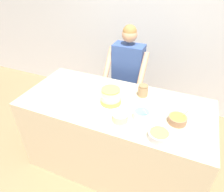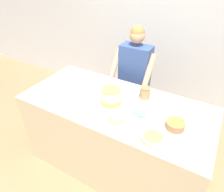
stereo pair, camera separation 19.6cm
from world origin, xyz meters
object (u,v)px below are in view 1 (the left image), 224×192
at_px(ceramic_plate, 74,94).
at_px(drinking_glass, 73,103).
at_px(frosting_bowl_pink, 120,117).
at_px(cake, 111,97).
at_px(frosting_bowl_blue, 142,115).
at_px(stoneware_jar, 143,91).
at_px(frosting_bowl_orange, 177,119).
at_px(person_baker, 128,73).
at_px(frosting_bowl_yellow, 159,135).

bearing_deg(ceramic_plate, drinking_glass, -59.18).
distance_m(frosting_bowl_pink, ceramic_plate, 0.65).
bearing_deg(cake, frosting_bowl_blue, -16.22).
height_order(frosting_bowl_blue, drinking_glass, frosting_bowl_blue).
bearing_deg(cake, ceramic_plate, -178.76).
height_order(cake, stoneware_jar, cake).
relative_size(frosting_bowl_pink, frosting_bowl_orange, 1.17).
xyz_separation_m(cake, frosting_bowl_pink, (0.18, -0.21, -0.03)).
bearing_deg(stoneware_jar, drinking_glass, -138.72).
bearing_deg(stoneware_jar, frosting_bowl_pink, -99.24).
xyz_separation_m(person_baker, cake, (0.08, -0.76, 0.10)).
height_order(frosting_bowl_orange, drinking_glass, frosting_bowl_orange).
distance_m(frosting_bowl_orange, frosting_bowl_yellow, 0.28).
height_order(cake, drinking_glass, cake).
distance_m(cake, ceramic_plate, 0.44).
xyz_separation_m(frosting_bowl_blue, drinking_glass, (-0.66, -0.13, 0.03)).
bearing_deg(person_baker, frosting_bowl_blue, -63.22).
bearing_deg(person_baker, frosting_bowl_orange, -46.93).
bearing_deg(ceramic_plate, person_baker, 65.60).
relative_size(cake, frosting_bowl_yellow, 1.93).
relative_size(frosting_bowl_orange, stoneware_jar, 1.30).
xyz_separation_m(frosting_bowl_yellow, ceramic_plate, (-0.98, 0.28, -0.03)).
distance_m(person_baker, stoneware_jar, 0.61).
height_order(person_baker, cake, person_baker).
relative_size(frosting_bowl_yellow, drinking_glass, 1.30).
bearing_deg(ceramic_plate, stoneware_jar, 21.59).
distance_m(frosting_bowl_blue, frosting_bowl_yellow, 0.27).
relative_size(person_baker, ceramic_plate, 6.90).
bearing_deg(cake, person_baker, 96.27).
height_order(person_baker, stoneware_jar, person_baker).
xyz_separation_m(frosting_bowl_yellow, stoneware_jar, (-0.29, 0.55, 0.03)).
xyz_separation_m(cake, stoneware_jar, (0.26, 0.26, -0.01)).
height_order(ceramic_plate, stoneware_jar, stoneware_jar).
distance_m(person_baker, frosting_bowl_orange, 1.09).
height_order(frosting_bowl_orange, frosting_bowl_yellow, frosting_bowl_orange).
xyz_separation_m(person_baker, drinking_glass, (-0.22, -0.99, 0.10)).
relative_size(frosting_bowl_pink, drinking_glass, 1.37).
bearing_deg(frosting_bowl_yellow, frosting_bowl_blue, 136.55).
xyz_separation_m(person_baker, stoneware_jar, (0.34, -0.50, 0.09)).
bearing_deg(drinking_glass, cake, 37.02).
xyz_separation_m(person_baker, frosting_bowl_pink, (0.27, -0.97, 0.07)).
distance_m(frosting_bowl_yellow, ceramic_plate, 1.02).
bearing_deg(ceramic_plate, frosting_bowl_yellow, -15.92).
bearing_deg(frosting_bowl_orange, ceramic_plate, 178.62).
bearing_deg(cake, frosting_bowl_pink, -49.33).
relative_size(drinking_glass, ceramic_plate, 0.62).
bearing_deg(frosting_bowl_orange, person_baker, 133.07).
relative_size(frosting_bowl_orange, ceramic_plate, 0.73).
bearing_deg(stoneware_jar, frosting_bowl_yellow, -62.24).
height_order(person_baker, ceramic_plate, person_baker).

